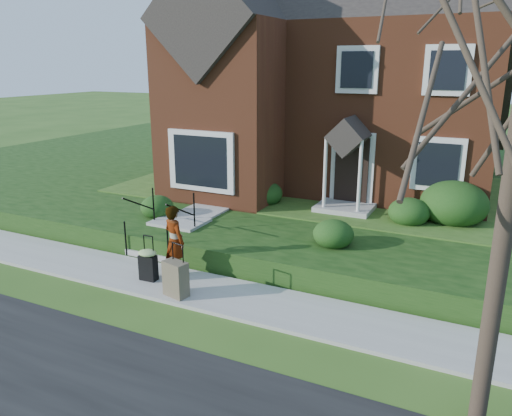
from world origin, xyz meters
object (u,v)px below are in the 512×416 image
Objects in this scene: front_steps at (170,233)px; woman at (175,241)px; suitcase_olive at (176,279)px; suitcase_black at (148,263)px.

woman reaches higher than front_steps.
woman is 1.46× the size of suitcase_olive.
suitcase_olive is (1.02, -0.39, -0.02)m from suitcase_black.
front_steps is at bearing 141.27° from suitcase_olive.
suitcase_olive is (1.81, -2.35, -0.01)m from front_steps.
suitcase_black is (0.80, -1.96, 0.01)m from front_steps.
front_steps reaches higher than suitcase_black.
woman reaches higher than suitcase_olive.
front_steps is 1.98m from woman.
suitcase_black is at bearing 172.67° from suitcase_olive.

